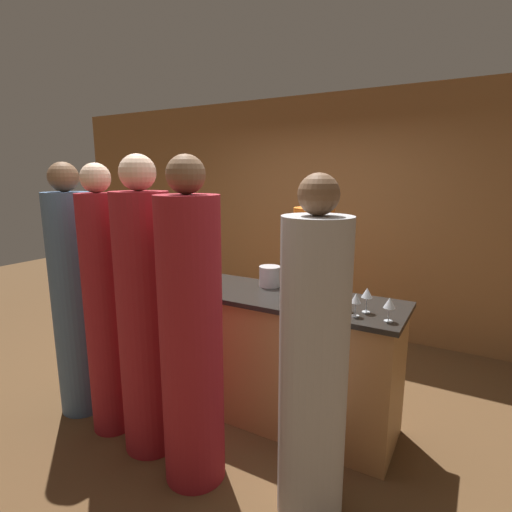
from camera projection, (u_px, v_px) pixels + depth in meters
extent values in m
plane|color=brown|center=(234.00, 401.00, 3.37)|extent=(14.00, 14.00, 0.00)
cube|color=olive|center=(324.00, 215.00, 4.83)|extent=(8.00, 0.06, 2.80)
cube|color=#B27F4C|center=(234.00, 348.00, 3.27)|extent=(2.59, 0.58, 0.97)
cube|color=black|center=(233.00, 289.00, 3.17)|extent=(2.65, 0.64, 0.03)
cylinder|color=orange|center=(312.00, 296.00, 3.63)|extent=(0.36, 0.36, 1.60)
sphere|color=tan|center=(315.00, 196.00, 3.45)|extent=(0.20, 0.20, 0.20)
cylinder|color=#B2B2B7|center=(313.00, 373.00, 2.13)|extent=(0.37, 0.37, 1.68)
sphere|color=brown|center=(319.00, 194.00, 1.94)|extent=(0.21, 0.21, 0.21)
cylinder|color=maroon|center=(192.00, 344.00, 2.38)|extent=(0.37, 0.37, 1.77)
sphere|color=brown|center=(186.00, 174.00, 2.18)|extent=(0.22, 0.22, 0.22)
cylinder|color=#4C6B93|center=(75.00, 305.00, 3.12)|extent=(0.34, 0.34, 1.76)
sphere|color=brown|center=(63.00, 177.00, 2.92)|extent=(0.22, 0.22, 0.22)
cylinder|color=maroon|center=(146.00, 325.00, 2.67)|extent=(0.37, 0.37, 1.78)
sphere|color=beige|center=(137.00, 172.00, 2.47)|extent=(0.23, 0.23, 0.23)
cylinder|color=maroon|center=(106.00, 316.00, 2.87)|extent=(0.29, 0.29, 1.76)
sphere|color=beige|center=(95.00, 178.00, 2.68)|extent=(0.20, 0.20, 0.20)
cylinder|color=#19381E|center=(342.00, 293.00, 2.62)|extent=(0.08, 0.08, 0.22)
cylinder|color=#19381E|center=(343.00, 271.00, 2.59)|extent=(0.03, 0.03, 0.09)
cylinder|color=silver|center=(270.00, 276.00, 3.19)|extent=(0.17, 0.17, 0.16)
cylinder|color=silver|center=(388.00, 321.00, 2.43)|extent=(0.05, 0.05, 0.00)
cylinder|color=silver|center=(389.00, 314.00, 2.42)|extent=(0.01, 0.01, 0.08)
cone|color=silver|center=(390.00, 303.00, 2.40)|extent=(0.07, 0.07, 0.06)
cylinder|color=silver|center=(355.00, 316.00, 2.52)|extent=(0.05, 0.05, 0.00)
cylinder|color=silver|center=(355.00, 309.00, 2.51)|extent=(0.01, 0.01, 0.08)
cone|color=silver|center=(356.00, 298.00, 2.49)|extent=(0.06, 0.06, 0.06)
cylinder|color=silver|center=(173.00, 282.00, 3.31)|extent=(0.05, 0.05, 0.00)
cylinder|color=silver|center=(173.00, 277.00, 3.30)|extent=(0.01, 0.01, 0.08)
cone|color=silver|center=(172.00, 269.00, 3.28)|extent=(0.07, 0.07, 0.07)
cylinder|color=silver|center=(366.00, 312.00, 2.59)|extent=(0.05, 0.05, 0.00)
cylinder|color=silver|center=(366.00, 305.00, 2.58)|extent=(0.01, 0.01, 0.10)
cone|color=silver|center=(367.00, 293.00, 2.56)|extent=(0.07, 0.07, 0.06)
cylinder|color=silver|center=(113.00, 272.00, 3.64)|extent=(0.05, 0.05, 0.00)
cylinder|color=silver|center=(113.00, 267.00, 3.64)|extent=(0.01, 0.01, 0.08)
cone|color=silver|center=(112.00, 259.00, 3.62)|extent=(0.08, 0.08, 0.08)
cylinder|color=silver|center=(292.00, 310.00, 2.63)|extent=(0.05, 0.05, 0.00)
cylinder|color=silver|center=(292.00, 303.00, 2.62)|extent=(0.01, 0.01, 0.09)
cone|color=silver|center=(293.00, 292.00, 2.60)|extent=(0.07, 0.07, 0.06)
cylinder|color=silver|center=(206.00, 287.00, 3.17)|extent=(0.05, 0.05, 0.00)
cylinder|color=silver|center=(206.00, 282.00, 3.16)|extent=(0.01, 0.01, 0.08)
cone|color=silver|center=(206.00, 273.00, 3.15)|extent=(0.08, 0.08, 0.06)
cylinder|color=silver|center=(144.00, 277.00, 3.48)|extent=(0.05, 0.05, 0.00)
cylinder|color=silver|center=(144.00, 272.00, 3.47)|extent=(0.01, 0.01, 0.08)
cone|color=silver|center=(144.00, 263.00, 3.46)|extent=(0.07, 0.07, 0.08)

